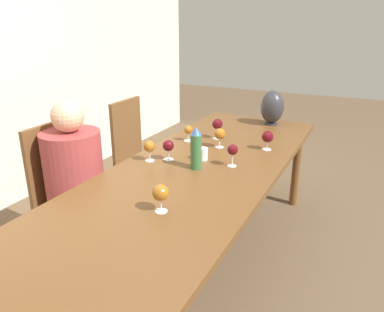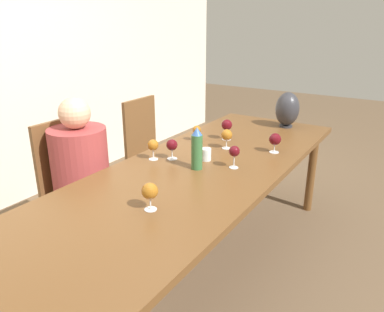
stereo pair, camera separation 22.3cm
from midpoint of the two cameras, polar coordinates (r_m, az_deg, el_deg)
The scene contains 16 objects.
ground_plane at distance 2.67m, azimuth 2.70°, elevation -17.67°, with size 14.00×14.00×0.00m, color brown.
dining_table at distance 2.31m, azimuth 2.98°, elevation -3.75°, with size 2.90×0.96×0.76m.
water_bottle at distance 2.27m, azimuth 3.60°, elevation 1.03°, with size 0.07×0.07×0.26m.
water_tumbler at distance 2.44m, azimuth 4.77°, elevation 0.21°, with size 0.07×0.07×0.08m.
vase at distance 3.30m, azimuth 16.22°, elevation 6.84°, with size 0.20×0.20×0.30m.
wine_glass_0 at distance 2.44m, azimuth -0.47°, elevation 1.59°, with size 0.07×0.07×0.14m.
wine_glass_1 at distance 2.82m, azimuth 3.01°, elevation 3.90°, with size 0.07×0.07×0.12m.
wine_glass_2 at distance 2.43m, azimuth -3.38°, elevation 1.58°, with size 0.07×0.07×0.14m.
wine_glass_3 at distance 2.66m, azimuth 7.71°, elevation 3.12°, with size 0.08×0.08×0.14m.
wine_glass_4 at distance 2.65m, azimuth 14.92°, elevation 2.41°, with size 0.08×0.08×0.14m.
wine_glass_5 at distance 2.31m, azimuth 9.23°, elevation 0.59°, with size 0.07×0.07×0.14m.
wine_glass_6 at distance 2.86m, azimuth 7.56°, elevation 4.64°, with size 0.08×0.08×0.16m.
wine_glass_7 at distance 1.79m, azimuth -2.89°, elevation -5.49°, with size 0.08×0.08×0.14m.
chair_near at distance 2.70m, azimuth -15.12°, elevation -5.00°, with size 0.44×0.44×1.00m.
chair_far at distance 3.28m, azimuth -4.21°, elevation 0.24°, with size 0.44×0.44×1.00m.
person_near at distance 2.59m, azimuth -13.89°, elevation -3.46°, with size 0.38×0.38×1.18m.
Camera 2 is at (-1.78, -1.13, 1.63)m, focal length 35.00 mm.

